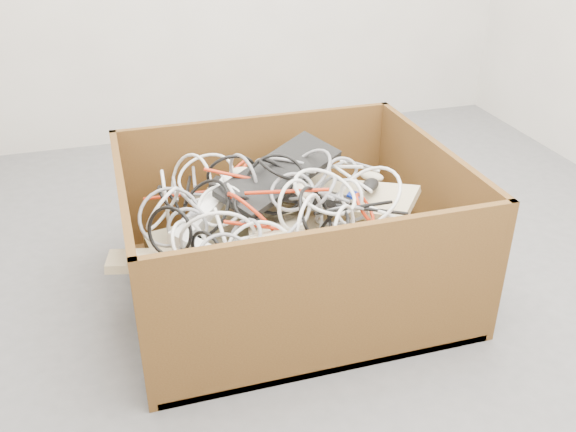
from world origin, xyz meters
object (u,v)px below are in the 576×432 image
object	(u,v)px
power_strip_left	(207,209)
vga_plug	(354,196)
cardboard_box	(286,259)
power_strip_right	(203,251)

from	to	relation	value
power_strip_left	vga_plug	distance (m)	0.53
cardboard_box	vga_plug	xyz separation A→B (m)	(0.26, 0.02, 0.20)
cardboard_box	power_strip_left	distance (m)	0.36
vga_plug	cardboard_box	bearing A→B (deg)	-131.64
cardboard_box	power_strip_right	bearing A→B (deg)	-154.81
cardboard_box	power_strip_right	distance (m)	0.39
power_strip_left	vga_plug	xyz separation A→B (m)	(0.53, -0.00, -0.03)
power_strip_left	power_strip_right	xyz separation A→B (m)	(-0.05, -0.17, -0.05)
power_strip_left	vga_plug	size ratio (longest dim) A/B	6.93
power_strip_left	power_strip_right	distance (m)	0.19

